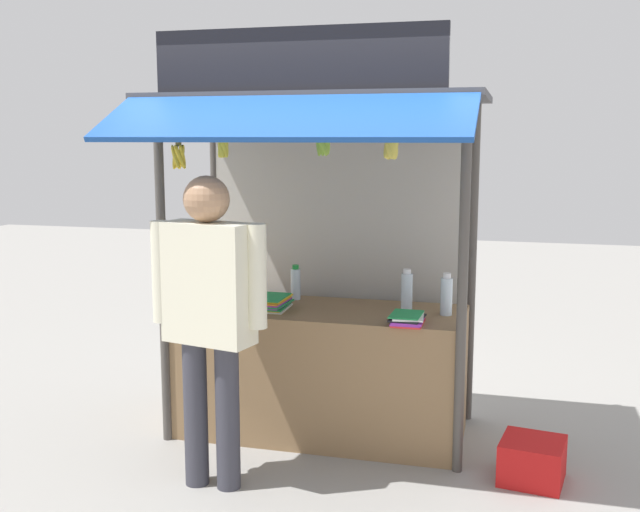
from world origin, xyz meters
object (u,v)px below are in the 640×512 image
plastic_crate (532,461)px  banana_bunch_inner_right (391,147)px  banana_bunch_inner_left (323,143)px  water_bottle_far_left (446,296)px  banana_bunch_leftmost (179,156)px  water_bottle_left (240,285)px  water_bottle_front_right (221,284)px  vendor_person (209,304)px  water_bottle_mid_right (296,283)px  banana_bunch_rightmost (223,146)px  magazine_stack_mid_left (273,303)px  magazine_stack_back_left (191,301)px  magazine_stack_front_left (408,319)px  water_bottle_center (407,291)px

plastic_crate → banana_bunch_inner_right: bearing=-174.7°
banana_bunch_inner_left → water_bottle_far_left: bearing=36.0°
banana_bunch_leftmost → water_bottle_left: bearing=66.6°
water_bottle_front_right → vendor_person: size_ratio=0.16×
water_bottle_mid_right → banana_bunch_rightmost: bearing=-108.7°
water_bottle_far_left → banana_bunch_inner_right: banana_bunch_inner_right is taller
water_bottle_far_left → banana_bunch_inner_left: 1.27m
water_bottle_front_right → vendor_person: 0.97m
water_bottle_far_left → banana_bunch_inner_right: (-0.28, -0.49, 0.93)m
magazine_stack_mid_left → magazine_stack_back_left: bearing=-177.0°
magazine_stack_front_left → vendor_person: (-1.01, -0.64, 0.18)m
water_bottle_far_left → banana_bunch_leftmost: 1.87m
magazine_stack_front_left → water_bottle_far_left: bearing=55.9°
banana_bunch_inner_right → banana_bunch_inner_left: bearing=-179.9°
magazine_stack_back_left → plastic_crate: bearing=-6.6°
water_bottle_center → banana_bunch_rightmost: bearing=-150.5°
magazine_stack_back_left → magazine_stack_front_left: bearing=-5.5°
banana_bunch_rightmost → water_bottle_center: bearing=29.5°
water_bottle_left → magazine_stack_front_left: (1.17, -0.27, -0.10)m
water_bottle_front_right → water_bottle_mid_right: water_bottle_front_right is taller
water_bottle_far_left → banana_bunch_rightmost: (-1.29, -0.49, 0.94)m
banana_bunch_rightmost → vendor_person: (0.08, -0.45, -0.85)m
water_bottle_center → magazine_stack_mid_left: (-0.85, -0.21, -0.08)m
vendor_person → banana_bunch_rightmost: bearing=-67.2°
water_bottle_left → banana_bunch_inner_left: size_ratio=1.14×
plastic_crate → vendor_person: bearing=-163.4°
magazine_stack_front_left → banana_bunch_inner_right: banana_bunch_inner_right is taller
water_bottle_left → plastic_crate: bearing=-11.3°
water_bottle_far_left → banana_bunch_rightmost: bearing=-159.1°
vendor_person → magazine_stack_front_left: bearing=-134.8°
banana_bunch_rightmost → water_bottle_left: bearing=100.3°
water_bottle_center → banana_bunch_leftmost: size_ratio=0.84×
magazine_stack_back_left → plastic_crate: 2.38m
water_bottle_front_right → water_bottle_center: bearing=5.0°
magazine_stack_mid_left → vendor_person: vendor_person is taller
water_bottle_far_left → water_bottle_center: size_ratio=1.00×
plastic_crate → magazine_stack_front_left: bearing=171.1°
banana_bunch_leftmost → vendor_person: size_ratio=0.18×
water_bottle_center → banana_bunch_leftmost: bearing=-156.1°
water_bottle_front_right → water_bottle_far_left: bearing=0.8°
magazine_stack_back_left → vendor_person: 0.93m
water_bottle_left → magazine_stack_mid_left: (0.26, -0.10, -0.08)m
water_bottle_front_right → water_bottle_center: size_ratio=1.03×
water_bottle_center → plastic_crate: 1.29m
water_bottle_front_right → water_bottle_mid_right: 0.51m
water_bottle_far_left → magazine_stack_mid_left: 1.12m
banana_bunch_rightmost → magazine_stack_front_left: bearing=10.2°
water_bottle_far_left → vendor_person: (-1.21, -0.94, 0.08)m
magazine_stack_front_left → magazine_stack_back_left: bearing=174.5°
water_bottle_left → banana_bunch_inner_right: bearing=-23.0°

